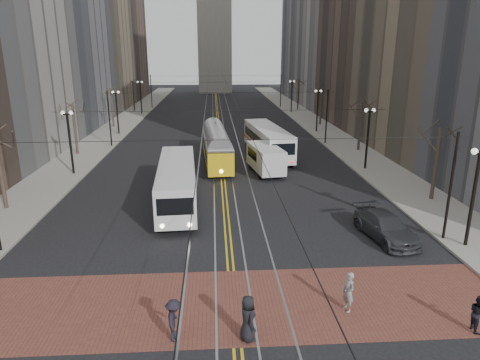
{
  "coord_description": "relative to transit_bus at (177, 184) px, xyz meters",
  "views": [
    {
      "loc": [
        -0.78,
        -20.77,
        10.88
      ],
      "look_at": [
        0.87,
        5.38,
        3.0
      ],
      "focal_mm": 32.0,
      "sensor_mm": 36.0,
      "label": 1
    }
  ],
  "objects": [
    {
      "name": "building_right_far",
      "position": [
        29.0,
        76.61,
        18.46
      ],
      "size": [
        16.0,
        20.0,
        40.0
      ],
      "primitive_type": "cube",
      "color": "slate",
      "rests_on": "ground"
    },
    {
      "name": "pedestrian_b",
      "position": [
        8.43,
        -14.2,
        -0.62
      ],
      "size": [
        0.59,
        0.75,
        1.82
      ],
      "primitive_type": "imported",
      "rotation": [
        0.0,
        0.0,
        4.97
      ],
      "color": "gray",
      "rests_on": "crosswalk_band"
    },
    {
      "name": "sedan_grey",
      "position": [
        7.66,
        15.44,
        -0.8
      ],
      "size": [
        2.06,
        4.45,
        1.48
      ],
      "primitive_type": "imported",
      "rotation": [
        0.0,
        0.0,
        0.07
      ],
      "color": "#3C3F44",
      "rests_on": "ground"
    },
    {
      "name": "street_trees",
      "position": [
        3.5,
        25.86,
        1.26
      ],
      "size": [
        31.68,
        53.28,
        5.6
      ],
      "color": "#382D23",
      "rests_on": "ground"
    },
    {
      "name": "building_right_mid",
      "position": [
        29.0,
        36.61,
        15.46
      ],
      "size": [
        16.0,
        20.0,
        34.0
      ],
      "primitive_type": "cube",
      "color": "brown",
      "rests_on": "ground"
    },
    {
      "name": "rear_bus",
      "position": [
        8.5,
        14.59,
        0.06
      ],
      "size": [
        4.1,
        12.45,
        3.19
      ],
      "primitive_type": "cube",
      "rotation": [
        0.0,
        0.0,
        0.12
      ],
      "color": "silver",
      "rests_on": "ground"
    },
    {
      "name": "transit_bus",
      "position": [
        0.0,
        0.0,
        0.0
      ],
      "size": [
        3.29,
        12.44,
        3.08
      ],
      "primitive_type": "cube",
      "rotation": [
        0.0,
        0.0,
        0.06
      ],
      "color": "silver",
      "rests_on": "ground"
    },
    {
      "name": "pedestrian_c",
      "position": [
        13.24,
        -15.89,
        -0.75
      ],
      "size": [
        0.67,
        0.82,
        1.56
      ],
      "primitive_type": "imported",
      "rotation": [
        0.0,
        0.0,
        1.47
      ],
      "color": "black",
      "rests_on": "crosswalk_band"
    },
    {
      "name": "crosswalk_band",
      "position": [
        3.5,
        -13.39,
        -1.53
      ],
      "size": [
        25.0,
        6.0,
        0.01
      ],
      "primitive_type": "cube",
      "color": "brown",
      "rests_on": "ground"
    },
    {
      "name": "streetcar",
      "position": [
        3.0,
        11.88,
        -0.07
      ],
      "size": [
        3.01,
        12.61,
        2.95
      ],
      "primitive_type": "cube",
      "rotation": [
        0.0,
        0.0,
        0.06
      ],
      "color": "yellow",
      "rests_on": "ground"
    },
    {
      "name": "streetcar_rails",
      "position": [
        3.5,
        35.61,
        -1.53
      ],
      "size": [
        4.8,
        130.0,
        0.02
      ],
      "primitive_type": "cube",
      "color": "gray",
      "rests_on": "ground"
    },
    {
      "name": "centre_lines",
      "position": [
        3.5,
        35.61,
        -1.53
      ],
      "size": [
        0.42,
        130.0,
        0.01
      ],
      "primitive_type": "cube",
      "color": "gold",
      "rests_on": "ground"
    },
    {
      "name": "lamp_posts",
      "position": [
        3.5,
        19.36,
        1.26
      ],
      "size": [
        27.6,
        57.2,
        5.6
      ],
      "color": "black",
      "rests_on": "ground"
    },
    {
      "name": "pedestrian_d",
      "position": [
        1.06,
        -15.71,
        -0.65
      ],
      "size": [
        0.69,
        1.16,
        1.75
      ],
      "primitive_type": "imported",
      "rotation": [
        0.0,
        0.0,
        1.61
      ],
      "color": "black",
      "rests_on": "crosswalk_band"
    },
    {
      "name": "sedan_parked",
      "position": [
        13.0,
        -6.89,
        -0.77
      ],
      "size": [
        2.99,
        5.57,
        1.53
      ],
      "primitive_type": "imported",
      "rotation": [
        0.0,
        0.0,
        0.17
      ],
      "color": "#3A3B40",
      "rests_on": "ground"
    },
    {
      "name": "pedestrian_a",
      "position": [
        3.93,
        -15.89,
        -0.58
      ],
      "size": [
        0.86,
        1.07,
        1.9
      ],
      "primitive_type": "imported",
      "rotation": [
        0.0,
        0.0,
        1.88
      ],
      "color": "black",
      "rests_on": "crosswalk_band"
    },
    {
      "name": "cargo_van",
      "position": [
        7.5,
        7.97,
        -0.26
      ],
      "size": [
        3.12,
        6.08,
        2.57
      ],
      "primitive_type": "cube",
      "rotation": [
        0.0,
        0.0,
        0.16
      ],
      "color": "silver",
      "rests_on": "ground"
    },
    {
      "name": "building_left_mid",
      "position": [
        -22.0,
        36.61,
        15.46
      ],
      "size": [
        16.0,
        20.0,
        34.0
      ],
      "primitive_type": "cube",
      "color": "slate",
      "rests_on": "ground"
    },
    {
      "name": "sidewalk_left",
      "position": [
        -11.5,
        35.61,
        -1.46
      ],
      "size": [
        5.0,
        140.0,
        0.15
      ],
      "primitive_type": "cube",
      "color": "gray",
      "rests_on": "ground"
    },
    {
      "name": "building_left_far",
      "position": [
        -22.0,
        76.61,
        18.46
      ],
      "size": [
        16.0,
        20.0,
        40.0
      ],
      "primitive_type": "cube",
      "color": "brown",
      "rests_on": "ground"
    },
    {
      "name": "sidewalk_right",
      "position": [
        18.5,
        35.61,
        -1.46
      ],
      "size": [
        5.0,
        140.0,
        0.15
      ],
      "primitive_type": "cube",
      "color": "gray",
      "rests_on": "ground"
    },
    {
      "name": "ground",
      "position": [
        3.5,
        -9.39,
        -1.54
      ],
      "size": [
        260.0,
        260.0,
        0.0
      ],
      "primitive_type": "plane",
      "color": "black",
      "rests_on": "ground"
    },
    {
      "name": "trolley_wires",
      "position": [
        3.5,
        25.44,
        2.24
      ],
      "size": [
        25.96,
        120.0,
        6.6
      ],
      "color": "black",
      "rests_on": "ground"
    }
  ]
}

